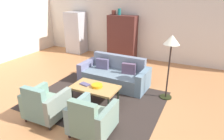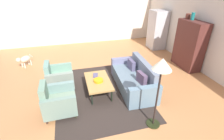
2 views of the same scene
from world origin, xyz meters
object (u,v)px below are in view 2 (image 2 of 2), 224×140
cabinet (189,45)px  vase_tall (188,16)px  fruit_bowl (98,80)px  vase_round (193,16)px  couch (135,79)px  armchair_left (58,78)px  dog (25,59)px  armchair_right (57,101)px  book_stack (96,75)px  floor_lamp (161,71)px  refrigerator (157,30)px  coffee_table (98,81)px

cabinet → vase_tall: size_ratio=9.73×
fruit_bowl → vase_round: bearing=106.0°
couch → armchair_left: armchair_left is taller
fruit_bowl → dog: (-2.54, -2.48, -0.14)m
armchair_right → vase_tall: (-1.85, 4.86, 1.55)m
couch → vase_tall: 3.23m
vase_round → armchair_right: bearing=-71.8°
fruit_bowl → book_stack: (-0.35, -0.03, -0.02)m
vase_tall → floor_lamp: bearing=-43.1°
refrigerator → vase_round: bearing=2.7°
refrigerator → dog: size_ratio=3.26×
vase_round → refrigerator: (-2.13, -0.10, -1.00)m
vase_tall → vase_round: bearing=0.0°
floor_lamp → book_stack: bearing=-151.6°
fruit_bowl → dog: bearing=-135.7°
book_stack → vase_round: (-0.71, 3.72, 1.49)m
couch → cabinet: (-0.85, 2.51, 0.61)m
vase_round → dog: size_ratio=0.45×
cabinet → floor_lamp: (2.47, -2.69, 0.54)m
couch → vase_round: (-1.00, 2.51, 1.64)m
couch → dog: bearing=58.0°
coffee_table → armchair_right: 1.31m
couch → cabinet: bearing=-69.2°
refrigerator → coffee_table: bearing=-48.9°
coffee_table → vase_round: (-1.00, 3.69, 1.54)m
armchair_right → vase_round: vase_round is taller
book_stack → refrigerator: size_ratio=0.15×
coffee_table → armchair_left: size_ratio=1.36×
vase_tall → refrigerator: 2.12m
refrigerator → vase_tall: bearing=3.0°
armchair_left → armchair_right: bearing=-1.4°
fruit_bowl → couch: bearing=92.9°
fruit_bowl → cabinet: cabinet is taller
coffee_table → refrigerator: 4.80m
fruit_bowl → vase_round: size_ratio=1.09×
armchair_right → floor_lamp: bearing=63.8°
refrigerator → dog: 6.14m
armchair_right → fruit_bowl: armchair_right is taller
floor_lamp → dog: bearing=-139.6°
couch → vase_round: bearing=-66.2°
book_stack → dog: size_ratio=0.50×
coffee_table → book_stack: book_stack is taller
book_stack → refrigerator: (-2.84, 3.62, 0.49)m
fruit_bowl → armchair_right: bearing=-65.2°
vase_tall → couch: bearing=-63.5°
cabinet → refrigerator: size_ratio=0.97×
fruit_bowl → cabinet: (-0.91, 3.70, 0.44)m
fruit_bowl → floor_lamp: 2.10m
cabinet → armchair_left: bearing=-87.1°
fruit_bowl → coffee_table: bearing=180.0°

